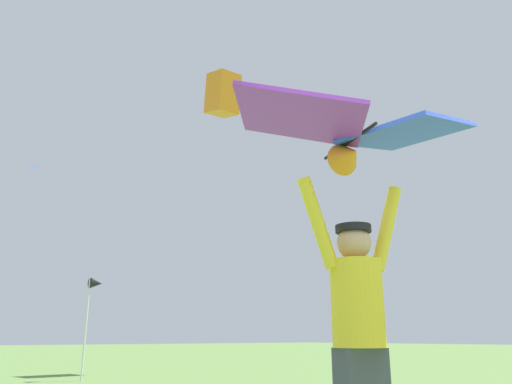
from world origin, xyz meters
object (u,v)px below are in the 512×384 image
at_px(held_stunt_kite, 354,133).
at_px(distant_kite_orange_mid_left, 223,94).
at_px(kite_flyer_person, 359,329).
at_px(marker_flag, 94,291).
at_px(distant_kite_blue_overhead_distant, 33,166).

relative_size(held_stunt_kite, distant_kite_orange_mid_left, 1.27).
bearing_deg(distant_kite_orange_mid_left, kite_flyer_person, -120.47).
bearing_deg(distant_kite_orange_mid_left, marker_flag, -174.91).
distance_m(distant_kite_blue_overhead_distant, marker_flag, 27.97).
relative_size(kite_flyer_person, held_stunt_kite, 1.08).
bearing_deg(distant_kite_blue_overhead_distant, distant_kite_orange_mid_left, -93.00).
xyz_separation_m(held_stunt_kite, distant_kite_orange_mid_left, (5.40, 9.21, 5.71)).
bearing_deg(distant_kite_blue_overhead_distant, kite_flyer_person, -101.07).
xyz_separation_m(distant_kite_blue_overhead_distant, marker_flag, (-4.91, -25.35, -10.75)).
distance_m(kite_flyer_person, marker_flag, 9.03).
height_order(kite_flyer_person, distant_kite_blue_overhead_distant, distant_kite_blue_overhead_distant).
bearing_deg(held_stunt_kite, distant_kite_blue_overhead_distant, 78.91).
height_order(distant_kite_blue_overhead_distant, marker_flag, distant_kite_blue_overhead_distant).
height_order(held_stunt_kite, distant_kite_orange_mid_left, distant_kite_orange_mid_left).
bearing_deg(kite_flyer_person, marker_flag, 78.63).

